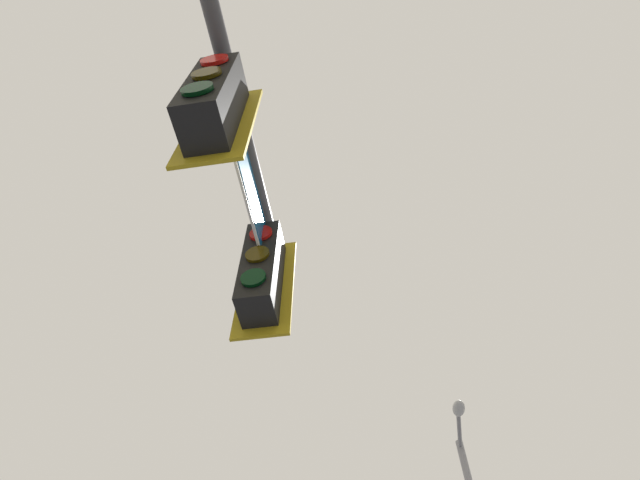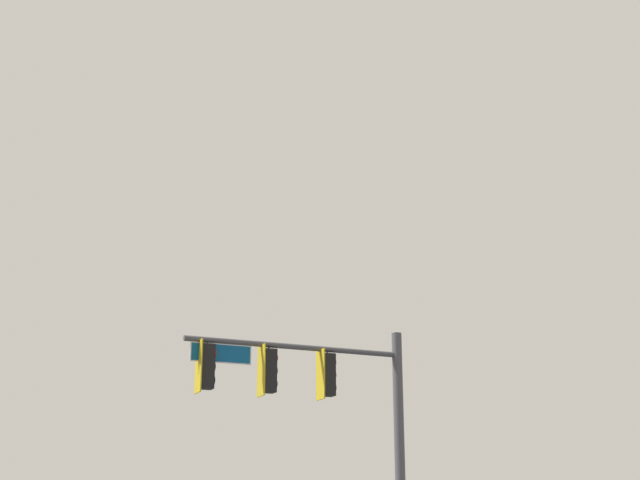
{
  "view_description": "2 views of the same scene",
  "coord_description": "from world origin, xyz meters",
  "views": [
    {
      "loc": [
        -4.77,
        -9.56,
        1.38
      ],
      "look_at": [
        -2.18,
        -9.16,
        5.05
      ],
      "focal_mm": 28.0,
      "sensor_mm": 36.0,
      "label": 1
    },
    {
      "loc": [
        4.22,
        12.53,
        1.37
      ],
      "look_at": [
        -4.22,
        -6.72,
        7.97
      ],
      "focal_mm": 50.0,
      "sensor_mm": 36.0,
      "label": 2
    }
  ],
  "objects": [
    {
      "name": "signal_pole_near",
      "position": [
        -5.22,
        -8.59,
        4.26
      ],
      "size": [
        6.08,
        0.52,
        6.23
      ],
      "color": "#47474C",
      "rests_on": "ground_plane"
    }
  ]
}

